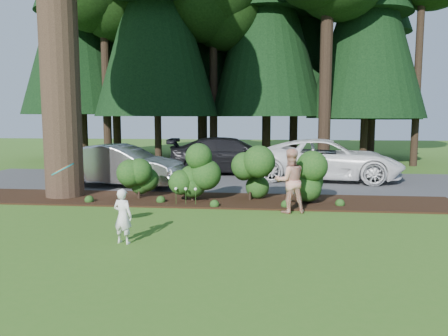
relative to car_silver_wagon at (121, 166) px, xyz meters
name	(u,v)px	position (x,y,z in m)	size (l,w,h in m)	color
ground	(179,226)	(3.44, -5.62, -0.83)	(80.00, 80.00, 0.00)	#38651D
mulch_bed	(200,200)	(3.44, -2.37, -0.80)	(16.00, 2.50, 0.05)	black
driveway	(216,181)	(3.44, 1.88, -0.81)	(22.00, 6.00, 0.03)	#38383A
shrub_row	(223,177)	(4.21, -2.49, -0.02)	(6.53, 1.60, 1.61)	#153E13
lily_cluster	(186,190)	(3.14, -3.22, -0.33)	(0.69, 0.09, 0.57)	#153E13
tree_wall	(238,0)	(3.70, 10.75, 8.68)	(25.66, 12.15, 17.09)	black
car_silver_wagon	(121,166)	(0.00, 0.00, 0.00)	(1.69, 4.84, 1.60)	silver
car_white_suv	(326,160)	(8.02, 2.49, 0.06)	(2.85, 6.18, 1.72)	white
car_dark_suv	(231,156)	(3.86, 4.18, 0.04)	(2.36, 5.79, 1.68)	black
child	(123,216)	(2.56, -7.21, -0.24)	(0.43, 0.28, 1.18)	white
adult	(290,181)	(6.23, -3.82, 0.07)	(0.88, 0.68, 1.81)	#B83D18
frisbee	(63,169)	(1.34, -7.35, 0.78)	(0.49, 0.51, 0.30)	teal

